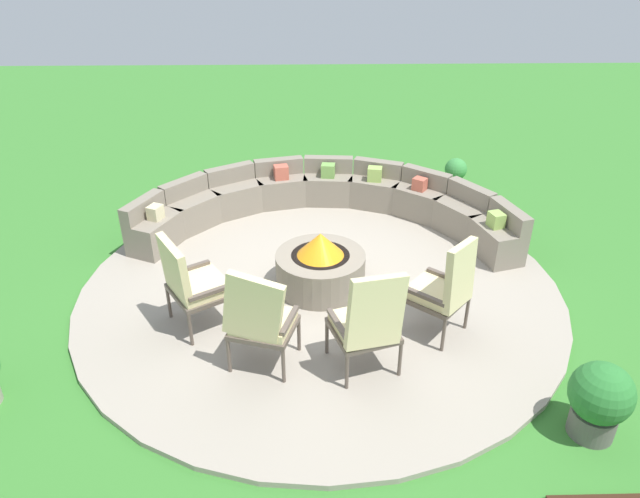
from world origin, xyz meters
The scene contains 10 objects.
ground_plane centered at (0.00, 0.00, 0.00)m, with size 24.00×24.00×0.00m, color #387A2D.
patio_circle centered at (0.00, 0.00, 0.03)m, with size 5.63×5.63×0.06m, color #9E9384.
fire_pit centered at (0.00, 0.00, 0.33)m, with size 1.05×1.05×0.71m.
curved_stone_bench centered at (0.13, 1.70, 0.34)m, with size 5.06×2.35×0.67m.
lounge_chair_front_left centered at (-1.35, -0.73, 0.61)m, with size 0.81×0.83×1.07m.
lounge_chair_front_right centered at (-0.60, -1.41, 0.63)m, with size 0.73×0.69×1.15m.
lounge_chair_back_left centered at (0.41, -1.49, 0.64)m, with size 0.73×0.73×1.16m.
lounge_chair_back_right centered at (1.23, -0.92, 0.63)m, with size 0.77×0.78×1.12m.
potted_plant_0 centered at (2.17, 2.66, 0.36)m, with size 0.34×0.34×0.62m.
potted_plant_1 centered at (2.27, -2.27, 0.39)m, with size 0.53×0.53×0.72m.
Camera 1 is at (-0.14, -5.86, 3.92)m, focal length 33.13 mm.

